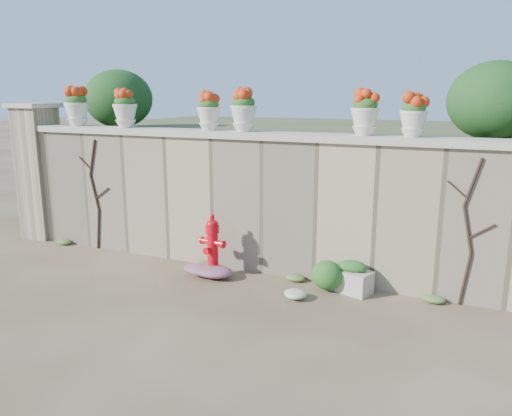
% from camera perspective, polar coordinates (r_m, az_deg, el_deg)
% --- Properties ---
extents(ground, '(80.00, 80.00, 0.00)m').
position_cam_1_polar(ground, '(6.47, -8.62, -11.37)').
color(ground, brown).
rests_on(ground, ground).
extents(stone_wall, '(8.00, 0.40, 2.00)m').
position_cam_1_polar(stone_wall, '(7.66, -1.65, 0.51)').
color(stone_wall, tan).
rests_on(stone_wall, ground).
extents(wall_cap, '(8.10, 0.52, 0.10)m').
position_cam_1_polar(wall_cap, '(7.50, -1.71, 8.37)').
color(wall_cap, '#B9AE9D').
rests_on(wall_cap, stone_wall).
extents(gate_pillar, '(0.72, 0.72, 2.48)m').
position_cam_1_polar(gate_pillar, '(10.09, -23.49, 3.95)').
color(gate_pillar, tan).
rests_on(gate_pillar, ground).
extents(raised_fill, '(9.00, 6.00, 2.00)m').
position_cam_1_polar(raised_fill, '(10.58, 5.85, 3.92)').
color(raised_fill, '#384C23').
rests_on(raised_fill, ground).
extents(back_shrub_left, '(1.30, 1.30, 1.10)m').
position_cam_1_polar(back_shrub_left, '(10.22, -15.42, 11.95)').
color(back_shrub_left, '#143814').
rests_on(back_shrub_left, raised_fill).
extents(back_shrub_right, '(1.30, 1.30, 1.10)m').
position_cam_1_polar(back_shrub_right, '(7.94, 25.63, 11.00)').
color(back_shrub_right, '#143814').
rests_on(back_shrub_right, raised_fill).
extents(vine_left, '(0.60, 0.04, 1.91)m').
position_cam_1_polar(vine_left, '(8.95, -17.92, 1.65)').
color(vine_left, black).
rests_on(vine_left, ground).
extents(vine_right, '(0.60, 0.04, 1.91)m').
position_cam_1_polar(vine_right, '(6.73, 23.12, -2.38)').
color(vine_right, black).
rests_on(vine_right, ground).
extents(fire_hydrant, '(0.41, 0.29, 0.94)m').
position_cam_1_polar(fire_hydrant, '(7.36, -4.99, -4.29)').
color(fire_hydrant, red).
rests_on(fire_hydrant, ground).
extents(planter_box, '(0.61, 0.46, 0.45)m').
position_cam_1_polar(planter_box, '(6.97, 10.85, -7.81)').
color(planter_box, '#B9AE9D').
rests_on(planter_box, ground).
extents(green_shrub, '(0.54, 0.49, 0.51)m').
position_cam_1_polar(green_shrub, '(6.98, 7.77, -7.23)').
color(green_shrub, '#1E5119').
rests_on(green_shrub, ground).
extents(magenta_clump, '(0.87, 0.58, 0.23)m').
position_cam_1_polar(magenta_clump, '(7.44, -5.79, -7.03)').
color(magenta_clump, '#B8248E').
rests_on(magenta_clump, ground).
extents(white_flowers, '(0.46, 0.37, 0.17)m').
position_cam_1_polar(white_flowers, '(6.71, 3.93, -9.56)').
color(white_flowers, white).
rests_on(white_flowers, ground).
extents(urn_pot_0, '(0.41, 0.41, 0.64)m').
position_cam_1_polar(urn_pot_0, '(9.28, -19.80, 10.77)').
color(urn_pot_0, beige).
rests_on(urn_pot_0, wall_cap).
extents(urn_pot_1, '(0.39, 0.39, 0.61)m').
position_cam_1_polar(urn_pot_1, '(8.61, -14.74, 10.90)').
color(urn_pot_1, beige).
rests_on(urn_pot_1, wall_cap).
extents(urn_pot_2, '(0.36, 0.36, 0.56)m').
position_cam_1_polar(urn_pot_2, '(7.73, -5.41, 10.90)').
color(urn_pot_2, beige).
rests_on(urn_pot_2, wall_cap).
extents(urn_pot_3, '(0.39, 0.39, 0.61)m').
position_cam_1_polar(urn_pot_3, '(7.46, -1.42, 11.05)').
color(urn_pot_3, beige).
rests_on(urn_pot_3, wall_cap).
extents(urn_pot_4, '(0.38, 0.38, 0.59)m').
position_cam_1_polar(urn_pot_4, '(6.89, 12.34, 10.52)').
color(urn_pot_4, beige).
rests_on(urn_pot_4, wall_cap).
extents(urn_pot_5, '(0.35, 0.35, 0.54)m').
position_cam_1_polar(urn_pot_5, '(6.79, 17.55, 9.99)').
color(urn_pot_5, beige).
rests_on(urn_pot_5, wall_cap).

